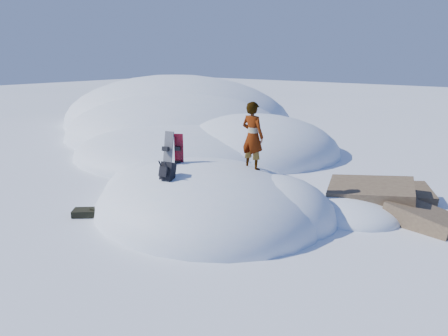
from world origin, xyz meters
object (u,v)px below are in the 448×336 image
Objects in this scene: snowboard_red at (179,157)px; person at (253,136)px; snowboard_dark at (167,159)px; backpack at (167,171)px.

person is at bearing 3.97° from snowboard_red.
backpack is (0.79, -0.77, -0.07)m from snowboard_dark.
snowboard_dark is 1.10m from backpack.
person is (1.92, 1.47, 0.66)m from snowboard_dark.
person reaches higher than snowboard_red.
snowboard_dark is 0.82× the size of person.
backpack is 0.29× the size of person.
snowboard_dark is at bearing -143.10° from snowboard_red.
snowboard_red is 0.35m from snowboard_dark.
snowboard_red is 2.45× the size of backpack.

